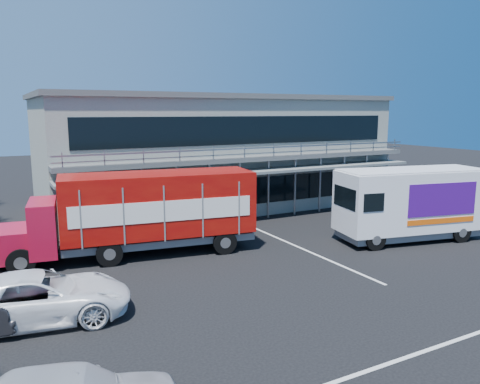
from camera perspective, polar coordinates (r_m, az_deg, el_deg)
name	(u,v)px	position (r m, az deg, el deg)	size (l,w,h in m)	color
ground	(309,277)	(18.40, 8.41, -10.25)	(120.00, 120.00, 0.00)	black
building	(214,151)	(31.83, -3.25, 5.07)	(22.40, 12.00, 7.30)	gray
red_truck	(142,211)	(20.90, -11.86, -2.25)	(10.99, 4.06, 3.62)	#A90D28
white_van	(410,203)	(24.33, 20.04, -1.23)	(7.57, 3.91, 3.52)	white
parked_car_c	(37,298)	(15.63, -23.47, -11.72)	(2.52, 5.46, 1.52)	white
parked_car_e	(2,247)	(21.71, -27.02, -6.01)	(1.80, 4.48, 1.53)	gray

